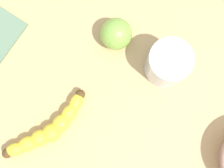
{
  "coord_description": "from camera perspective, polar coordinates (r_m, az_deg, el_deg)",
  "views": [
    {
      "loc": [
        2.45,
        4.89,
        65.92
      ],
      "look_at": [
        -1.6,
        -3.89,
        5.0
      ],
      "focal_mm": 48.08,
      "sensor_mm": 36.0,
      "label": 1
    }
  ],
  "objects": [
    {
      "name": "green_apple_fruit",
      "position": [
        0.63,
        0.76,
        9.5
      ],
      "size": [
        6.67,
        6.67,
        6.67
      ],
      "primitive_type": "sphere",
      "color": "#84B747",
      "rests_on": "wooden_tabletop"
    },
    {
      "name": "smoothie_glass",
      "position": [
        0.61,
        10.54,
        3.82
      ],
      "size": [
        8.61,
        8.61,
        8.56
      ],
      "color": "silver",
      "rests_on": "wooden_tabletop"
    },
    {
      "name": "banana",
      "position": [
        0.62,
        -11.88,
        -8.45
      ],
      "size": [
        20.01,
        7.96,
        3.66
      ],
      "rotation": [
        0.0,
        0.0,
        3.38
      ],
      "color": "yellow",
      "rests_on": "wooden_tabletop"
    },
    {
      "name": "wooden_tabletop",
      "position": [
        0.65,
        0.16,
        -4.17
      ],
      "size": [
        120.0,
        120.0,
        3.0
      ],
      "primitive_type": "cube",
      "color": "tan",
      "rests_on": "ground"
    }
  ]
}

